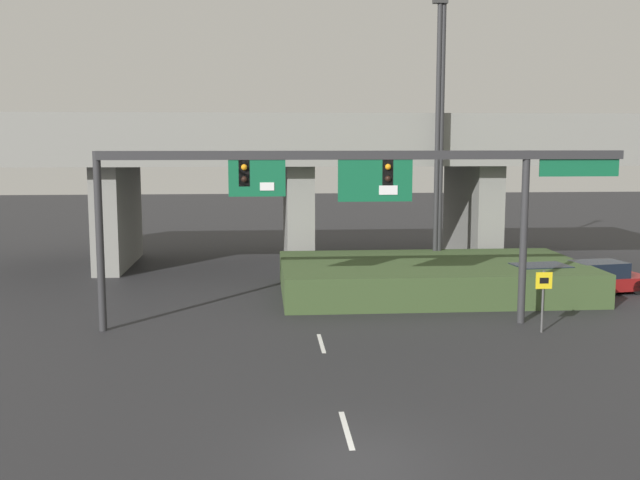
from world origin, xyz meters
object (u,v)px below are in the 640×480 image
object	(u,v)px
speed_limit_sign	(543,292)
highway_light_pole_far	(438,134)
parked_sedan_near_right	(543,282)
signal_gantry	(352,182)
parked_sedan_mid_right	(600,278)
highway_light_pole_near	(442,96)

from	to	relation	value
speed_limit_sign	highway_light_pole_far	bearing A→B (deg)	98.06
parked_sedan_near_right	signal_gantry	bearing A→B (deg)	-160.64
signal_gantry	speed_limit_sign	world-z (taller)	signal_gantry
parked_sedan_mid_right	parked_sedan_near_right	bearing A→B (deg)	-174.24
signal_gantry	highway_light_pole_far	bearing A→B (deg)	59.88
signal_gantry	parked_sedan_mid_right	bearing A→B (deg)	23.59
speed_limit_sign	highway_light_pole_near	world-z (taller)	highway_light_pole_near
signal_gantry	highway_light_pole_near	size ratio (longest dim) A/B	1.12
speed_limit_sign	signal_gantry	bearing A→B (deg)	167.73
highway_light_pole_near	signal_gantry	bearing A→B (deg)	-120.91
speed_limit_sign	parked_sedan_mid_right	bearing A→B (deg)	51.98
signal_gantry	parked_sedan_near_right	world-z (taller)	signal_gantry
speed_limit_sign	parked_sedan_mid_right	size ratio (longest dim) A/B	0.49
signal_gantry	speed_limit_sign	bearing A→B (deg)	-12.27
parked_sedan_mid_right	signal_gantry	bearing A→B (deg)	-166.52
speed_limit_sign	highway_light_pole_near	bearing A→B (deg)	96.98
signal_gantry	parked_sedan_mid_right	world-z (taller)	signal_gantry
speed_limit_sign	parked_sedan_near_right	distance (m)	6.31
signal_gantry	parked_sedan_mid_right	xyz separation A→B (m)	(11.98, 5.23, -4.70)
highway_light_pole_near	parked_sedan_near_right	xyz separation A→B (m)	(3.53, -4.73, -8.32)
highway_light_pole_far	parked_sedan_mid_right	xyz separation A→B (m)	(6.72, -3.83, -6.49)
highway_light_pole_near	parked_sedan_mid_right	size ratio (longest dim) A/B	3.72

